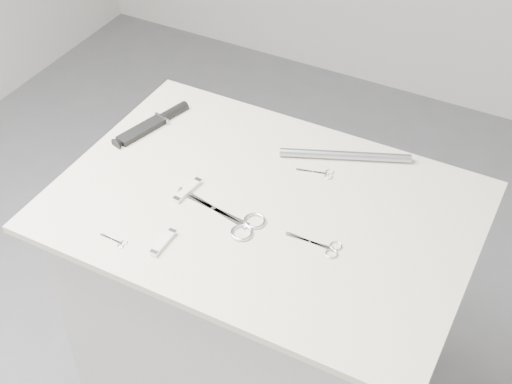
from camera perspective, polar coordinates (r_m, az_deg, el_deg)
The scene contains 10 objects.
plinth at distance 2.05m, azimuth 0.52°, elevation -10.64°, with size 0.90×0.60×0.90m, color #B2B1AF.
display_board at distance 1.71m, azimuth 0.62°, elevation -1.20°, with size 1.00×0.70×0.02m, color beige.
large_shears at distance 1.66m, azimuth -1.64°, elevation -2.26°, with size 0.24×0.10×0.01m.
embroidery_scissors_a at distance 1.61m, azimuth 5.43°, elevation -4.35°, with size 0.13×0.06×0.00m.
embroidery_scissors_b at distance 1.79m, azimuth 5.21°, elevation 1.52°, with size 0.09×0.05×0.00m.
tiny_scissors at distance 1.64m, azimuth -11.09°, elevation -3.90°, with size 0.07×0.03×0.00m.
sheathed_knife at distance 1.96m, azimuth -7.99°, elevation 5.59°, with size 0.10×0.23×0.03m.
pocket_knife_a at distance 1.74m, azimuth -5.49°, elevation 0.15°, with size 0.03×0.10×0.01m.
pocket_knife_b at distance 1.62m, azimuth -7.41°, elevation -4.03°, with size 0.02×0.09×0.01m.
metal_rail at distance 1.84m, azimuth 7.14°, elevation 2.93°, with size 0.02×0.02×0.34m, color #92959A.
Camera 1 is at (0.57, -1.12, 2.08)m, focal length 50.00 mm.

